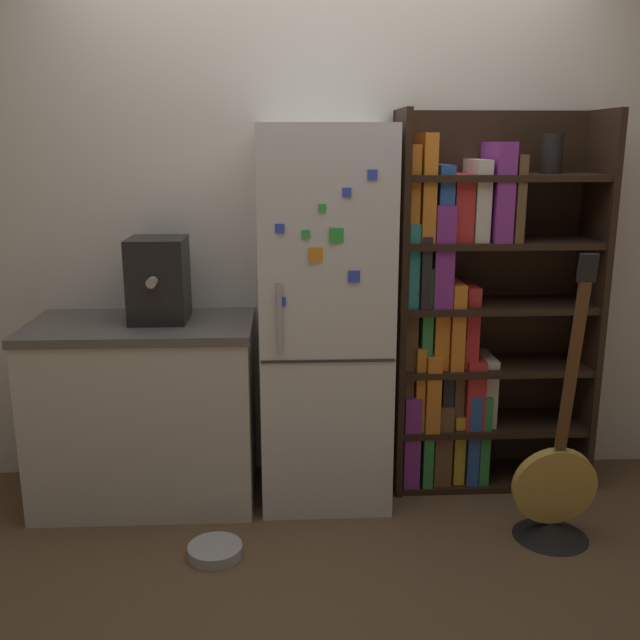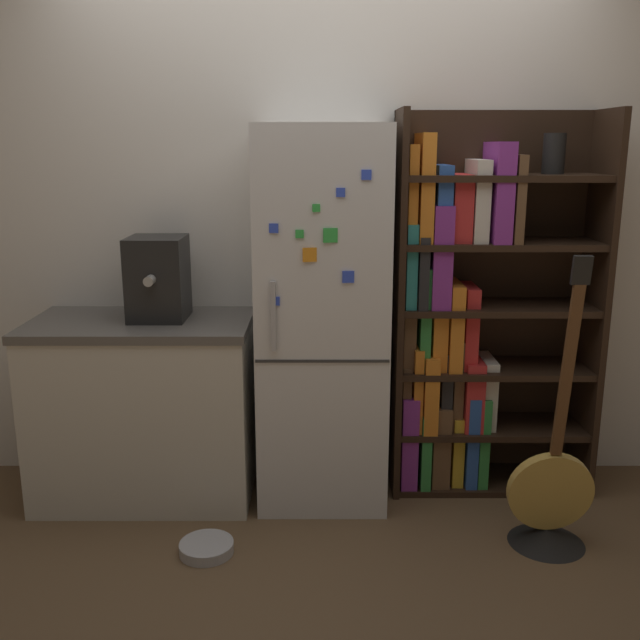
{
  "view_description": "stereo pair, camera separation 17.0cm",
  "coord_description": "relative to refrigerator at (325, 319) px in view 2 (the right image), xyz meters",
  "views": [
    {
      "loc": [
        -0.18,
        -3.02,
        1.65
      ],
      "look_at": [
        -0.02,
        0.15,
        0.87
      ],
      "focal_mm": 40.0,
      "sensor_mm": 36.0,
      "label": 1
    },
    {
      "loc": [
        -0.01,
        -3.02,
        1.65
      ],
      "look_at": [
        -0.02,
        0.15,
        0.87
      ],
      "focal_mm": 40.0,
      "sensor_mm": 36.0,
      "label": 2
    }
  ],
  "objects": [
    {
      "name": "pet_bowl",
      "position": [
        -0.48,
        -0.55,
        -0.84
      ],
      "size": [
        0.23,
        0.23,
        0.05
      ],
      "color": "#B7B7BC",
      "rests_on": "ground_plane"
    },
    {
      "name": "ground_plane",
      "position": [
        0.0,
        -0.17,
        -0.87
      ],
      "size": [
        16.0,
        16.0,
        0.0
      ],
      "primitive_type": "plane",
      "color": "brown"
    },
    {
      "name": "espresso_machine",
      "position": [
        -0.75,
        0.02,
        0.19
      ],
      "size": [
        0.25,
        0.33,
        0.38
      ],
      "color": "black",
      "rests_on": "kitchen_counter"
    },
    {
      "name": "wall_back",
      "position": [
        0.0,
        0.3,
        0.43
      ],
      "size": [
        8.0,
        0.05,
        2.6
      ],
      "color": "white",
      "rests_on": "ground_plane"
    },
    {
      "name": "guitar",
      "position": [
        0.95,
        -0.48,
        -0.69
      ],
      "size": [
        0.36,
        0.32,
        1.26
      ],
      "color": "black",
      "rests_on": "ground_plane"
    },
    {
      "name": "refrigerator",
      "position": [
        0.0,
        0.0,
        0.0
      ],
      "size": [
        0.59,
        0.58,
        1.74
      ],
      "color": "silver",
      "rests_on": "ground_plane"
    },
    {
      "name": "kitchen_counter",
      "position": [
        -0.84,
        -0.01,
        -0.44
      ],
      "size": [
        1.02,
        0.59,
        0.87
      ],
      "color": "beige",
      "rests_on": "ground_plane"
    },
    {
      "name": "bookshelf",
      "position": [
        0.69,
        0.12,
        -0.04
      ],
      "size": [
        0.96,
        0.37,
        1.81
      ],
      "color": "black",
      "rests_on": "ground_plane"
    }
  ]
}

